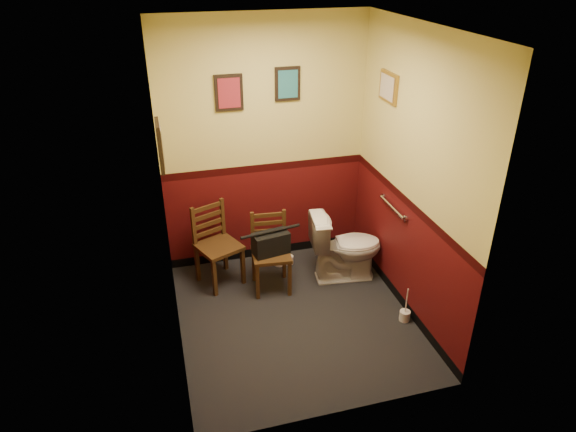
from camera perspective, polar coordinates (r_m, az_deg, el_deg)
name	(u,v)px	position (r m, az deg, el deg)	size (l,w,h in m)	color
floor	(295,317)	(5.13, 0.75, -11.20)	(2.20, 2.40, 0.00)	black
ceiling	(297,27)	(4.02, 1.00, 20.22)	(2.20, 2.40, 0.00)	silver
wall_back	(264,146)	(5.49, -2.64, 7.72)	(2.20, 2.70, 0.00)	#490C0D
wall_front	(346,268)	(3.42, 6.45, -5.76)	(2.20, 2.70, 0.00)	#490C0D
wall_left	(165,208)	(4.27, -13.49, 0.83)	(2.40, 2.70, 0.00)	#490C0D
wall_right	(412,180)	(4.81, 13.59, 3.96)	(2.40, 2.70, 0.00)	#490C0D
grab_bar	(392,207)	(5.16, 11.53, 0.97)	(0.05, 0.56, 0.06)	silver
framed_print_back_a	(229,93)	(5.23, -6.58, 13.45)	(0.28, 0.04, 0.36)	black
framed_print_back_b	(288,84)	(5.34, -0.04, 14.47)	(0.26, 0.04, 0.34)	black
framed_print_left	(160,146)	(4.17, -14.04, 7.60)	(0.04, 0.30, 0.38)	black
framed_print_right	(388,87)	(5.08, 11.09, 13.88)	(0.04, 0.34, 0.28)	olive
toilet	(346,247)	(5.53, 6.42, -3.43)	(0.43, 0.77, 0.75)	white
toilet_brush	(405,315)	(5.19, 12.85, -10.67)	(0.10, 0.10, 0.37)	silver
chair_left	(217,245)	(5.46, -7.93, -3.22)	(0.54, 0.54, 0.88)	#462C15
chair_right	(270,252)	(5.34, -1.96, -4.05)	(0.42, 0.42, 0.83)	#462C15
handbag	(271,243)	(5.24, -1.92, -3.01)	(0.39, 0.24, 0.27)	black
tp_stack	(284,252)	(5.81, -0.43, -4.05)	(0.22, 0.13, 0.38)	silver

